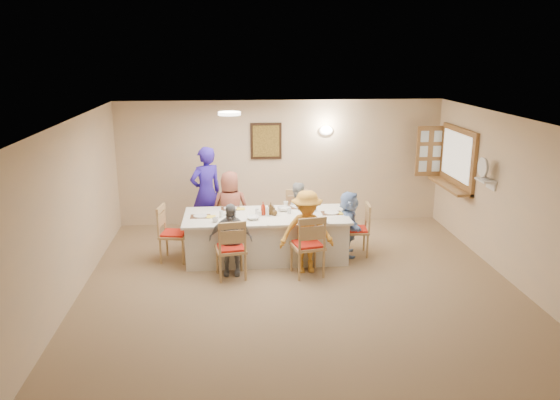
{
  "coord_description": "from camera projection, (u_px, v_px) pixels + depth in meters",
  "views": [
    {
      "loc": [
        -0.95,
        -7.26,
        3.45
      ],
      "look_at": [
        -0.2,
        1.4,
        1.05
      ],
      "focal_mm": 35.0,
      "sensor_mm": 36.0,
      "label": 1
    }
  ],
  "objects": [
    {
      "name": "placemat_le",
      "position": [
        200.0,
        216.0,
        9.1
      ],
      "size": [
        0.33,
        0.24,
        0.01
      ],
      "primitive_type": "cube",
      "color": "#472B19",
      "rests_on": "dining_table"
    },
    {
      "name": "ground",
      "position": [
        302.0,
        294.0,
        7.97
      ],
      "size": [
        7.0,
        7.0,
        0.0
      ],
      "primitive_type": "plane",
      "color": "#846649"
    },
    {
      "name": "plate_re",
      "position": [
        332.0,
        212.0,
        9.28
      ],
      "size": [
        0.25,
        0.25,
        0.02
      ],
      "primitive_type": "cylinder",
      "color": "white",
      "rests_on": "dining_table"
    },
    {
      "name": "napkin_fl",
      "position": [
        242.0,
        224.0,
        8.7
      ],
      "size": [
        0.14,
        0.14,
        0.01
      ],
      "primitive_type": "cube",
      "color": "yellow",
      "rests_on": "dining_table"
    },
    {
      "name": "bowl_b",
      "position": [
        283.0,
        209.0,
        9.42
      ],
      "size": [
        0.24,
        0.24,
        0.07
      ],
      "primitive_type": "imported",
      "rotation": [
        0.0,
        0.0,
        -0.04
      ],
      "color": "white",
      "rests_on": "dining_table"
    },
    {
      "name": "fan_shelf",
      "position": [
        486.0,
        180.0,
        8.86
      ],
      "size": [
        0.22,
        0.36,
        0.03
      ],
      "primitive_type": "cube",
      "color": "white",
      "rests_on": "room_walls"
    },
    {
      "name": "chair_front_right",
      "position": [
        308.0,
        244.0,
        8.54
      ],
      "size": [
        0.57,
        0.57,
        1.02
      ],
      "primitive_type": null,
      "rotation": [
        0.0,
        0.0,
        3.34
      ],
      "color": "tan",
      "rests_on": "ground"
    },
    {
      "name": "condiment_ketchup",
      "position": [
        263.0,
        208.0,
        9.16
      ],
      "size": [
        0.14,
        0.14,
        0.23
      ],
      "primitive_type": "imported",
      "rotation": [
        0.0,
        0.0,
        -0.28
      ],
      "color": "#9F230D",
      "rests_on": "dining_table"
    },
    {
      "name": "caregiver",
      "position": [
        206.0,
        193.0,
        10.18
      ],
      "size": [
        0.99,
        0.96,
        1.74
      ],
      "primitive_type": "imported",
      "rotation": [
        0.0,
        0.0,
        3.66
      ],
      "color": "#2D1CA4",
      "rests_on": "ground"
    },
    {
      "name": "dining_table",
      "position": [
        266.0,
        236.0,
        9.29
      ],
      "size": [
        2.75,
        1.17,
        0.76
      ],
      "primitive_type": "cube",
      "color": "beige",
      "rests_on": "ground"
    },
    {
      "name": "plate_fr",
      "position": [
        305.0,
        221.0,
        8.84
      ],
      "size": [
        0.23,
        0.23,
        0.01
      ],
      "primitive_type": "cylinder",
      "color": "white",
      "rests_on": "dining_table"
    },
    {
      "name": "teacup_b",
      "position": [
        286.0,
        204.0,
        9.72
      ],
      "size": [
        0.11,
        0.11,
        0.08
      ],
      "primitive_type": "imported",
      "rotation": [
        0.0,
        0.0,
        0.12
      ],
      "color": "white",
      "rests_on": "dining_table"
    },
    {
      "name": "bowl_a",
      "position": [
        253.0,
        218.0,
        8.95
      ],
      "size": [
        0.29,
        0.29,
        0.05
      ],
      "primitive_type": "imported",
      "rotation": [
        0.0,
        0.0,
        0.19
      ],
      "color": "white",
      "rests_on": "dining_table"
    },
    {
      "name": "chair_back_right",
      "position": [
        296.0,
        216.0,
        10.09
      ],
      "size": [
        0.52,
        0.52,
        0.94
      ],
      "primitive_type": null,
      "rotation": [
        0.0,
        0.0,
        -0.18
      ],
      "color": "tan",
      "rests_on": "ground"
    },
    {
      "name": "wall_sconce",
      "position": [
        326.0,
        130.0,
        10.84
      ],
      "size": [
        0.26,
        0.09,
        0.18
      ],
      "primitive_type": "ellipsoid",
      "color": "white",
      "rests_on": "room_walls"
    },
    {
      "name": "ceiling_light",
      "position": [
        229.0,
        113.0,
        8.67
      ],
      "size": [
        0.36,
        0.36,
        0.05
      ],
      "primitive_type": "cylinder",
      "color": "white",
      "rests_on": "room_walls"
    },
    {
      "name": "diner_back_left",
      "position": [
        231.0,
        209.0,
        9.82
      ],
      "size": [
        0.75,
        0.56,
        1.37
      ],
      "primitive_type": "imported",
      "rotation": [
        0.0,
        0.0,
        3.23
      ],
      "color": "brown",
      "rests_on": "ground"
    },
    {
      "name": "napkin_fr",
      "position": [
        316.0,
        222.0,
        8.8
      ],
      "size": [
        0.15,
        0.15,
        0.01
      ],
      "primitive_type": "cube",
      "color": "yellow",
      "rests_on": "dining_table"
    },
    {
      "name": "room_walls",
      "position": [
        303.0,
        194.0,
        7.56
      ],
      "size": [
        7.0,
        7.0,
        7.0
      ],
      "color": "#C6AF93",
      "rests_on": "ground"
    },
    {
      "name": "plate_br",
      "position": [
        298.0,
        206.0,
        9.64
      ],
      "size": [
        0.23,
        0.23,
        0.01
      ],
      "primitive_type": "cylinder",
      "color": "white",
      "rests_on": "dining_table"
    },
    {
      "name": "chair_front_left",
      "position": [
        231.0,
        248.0,
        8.45
      ],
      "size": [
        0.53,
        0.53,
        0.98
      ],
      "primitive_type": null,
      "rotation": [
        0.0,
        0.0,
        3.29
      ],
      "color": "tan",
      "rests_on": "ground"
    },
    {
      "name": "plate_bl",
      "position": [
        230.0,
        208.0,
        9.54
      ],
      "size": [
        0.24,
        0.24,
        0.01
      ],
      "primitive_type": "cylinder",
      "color": "white",
      "rests_on": "dining_table"
    },
    {
      "name": "chair_back_left",
      "position": [
        231.0,
        219.0,
        9.99
      ],
      "size": [
        0.51,
        0.51,
        0.92
      ],
      "primitive_type": null,
      "rotation": [
        0.0,
        0.0,
        0.17
      ],
      "color": "tan",
      "rests_on": "ground"
    },
    {
      "name": "desk_fan",
      "position": [
        485.0,
        171.0,
        8.82
      ],
      "size": [
        0.3,
        0.3,
        0.28
      ],
      "primitive_type": null,
      "color": "#A5A5A8",
      "rests_on": "fan_shelf"
    },
    {
      "name": "placemat_re",
      "position": [
        332.0,
        213.0,
        9.29
      ],
      "size": [
        0.34,
        0.25,
        0.01
      ],
      "primitive_type": "cube",
      "color": "#472B19",
      "rests_on": "dining_table"
    },
    {
      "name": "napkin_bl",
      "position": [
        241.0,
        209.0,
        9.51
      ],
      "size": [
        0.14,
        0.14,
        0.01
      ],
      "primitive_type": "cube",
      "color": "yellow",
      "rests_on": "dining_table"
    },
    {
      "name": "shutter_door",
      "position": [
        430.0,
        151.0,
        10.85
      ],
      "size": [
        0.55,
        0.04,
        1.0
      ],
      "primitive_type": "cube",
      "color": "brown",
      "rests_on": "room_walls"
    },
    {
      "name": "wall_picture",
      "position": [
        266.0,
        141.0,
        10.81
      ],
      "size": [
        0.62,
        0.05,
        0.72
      ],
      "color": "black",
      "rests_on": "room_walls"
    },
    {
      "name": "plate_le",
      "position": [
        200.0,
        216.0,
        9.1
      ],
      "size": [
        0.23,
        0.23,
        0.01
      ],
      "primitive_type": "cylinder",
      "color": "white",
      "rests_on": "dining_table"
    },
    {
      "name": "condiment_brown",
      "position": [
        271.0,
        208.0,
        9.19
      ],
      "size": [
        0.13,
        0.13,
        0.21
      ],
      "primitive_type": "imported",
      "rotation": [
        0.0,
        0.0,
        -0.16
      ],
      "color": "#483013",
      "rests_on": "dining_table"
    },
    {
      "name": "diner_right_end",
      "position": [
        349.0,
        223.0,
        9.36
      ],
      "size": [
        1.13,
        0.58,
        1.14
      ],
      "primitive_type": "imported",
      "rotation": [
        0.0,
        0.0,
        1.46
      ],
      "color": "#84A6E0",
      "rests_on": "ground"
    },
    {
      "name": "napkin_re",
      "position": [
        343.0,
        213.0,
        9.25
      ],
      "size": [
        0.13,
        0.13,
        0.01
      ],
      "primitive_type": "cube",
      "color": "yellow",
      "rests_on": "dining_table"
    },
    {
      "name": "diner_back_right",
      "position": [
        297.0,
        213.0,
        9.95
      ],
      "size": [
        0.57,
        0.45,
        1.15
      ],
      "primitive_type": "imported",
      "rotation": [
        0.0,
        0.0,
        3.13
      ],
      "color": "#9DA0A4",
      "rests_on": "ground"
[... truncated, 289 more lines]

